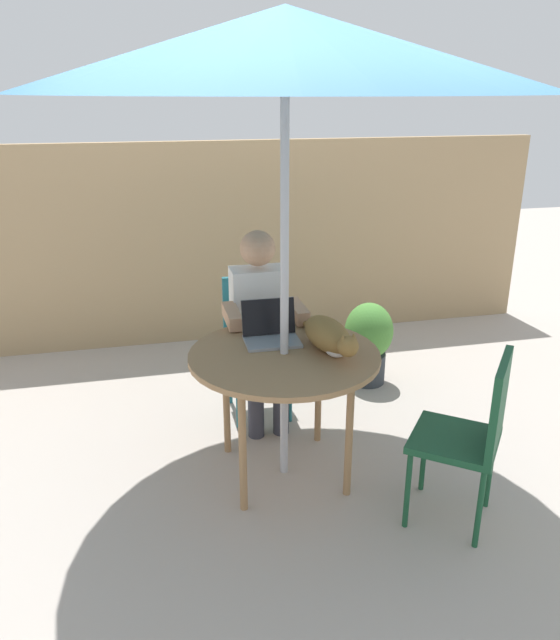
{
  "coord_description": "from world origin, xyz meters",
  "views": [
    {
      "loc": [
        -0.7,
        -2.93,
        2.05
      ],
      "look_at": [
        0.0,
        0.1,
        0.89
      ],
      "focal_mm": 34.82,
      "sensor_mm": 36.0,
      "label": 1
    }
  ],
  "objects_px": {
    "chair_empty": "(474,428)",
    "cat": "(329,336)",
    "patio_umbrella": "(285,50)",
    "laptop": "(270,329)",
    "potted_plant_near_fence": "(368,340)",
    "chair_occupied": "(256,334)",
    "patio_table": "(284,363)",
    "person_seated": "(260,318)"
  },
  "relations": [
    {
      "from": "chair_occupied",
      "to": "chair_empty",
      "type": "xyz_separation_m",
      "value": [
        0.78,
        -1.42,
        0.0
      ]
    },
    {
      "from": "laptop",
      "to": "potted_plant_near_fence",
      "type": "height_order",
      "value": "laptop"
    },
    {
      "from": "chair_occupied",
      "to": "patio_umbrella",
      "type": "bearing_deg",
      "value": -90.0
    },
    {
      "from": "chair_empty",
      "to": "cat",
      "type": "relative_size",
      "value": 1.38
    },
    {
      "from": "cat",
      "to": "patio_table",
      "type": "bearing_deg",
      "value": 173.67
    },
    {
      "from": "chair_empty",
      "to": "potted_plant_near_fence",
      "type": "bearing_deg",
      "value": 87.02
    },
    {
      "from": "chair_occupied",
      "to": "laptop",
      "type": "xyz_separation_m",
      "value": [
        -0.03,
        -0.6,
        0.26
      ]
    },
    {
      "from": "patio_umbrella",
      "to": "laptop",
      "type": "xyz_separation_m",
      "value": [
        -0.03,
        0.2,
        -1.41
      ]
    },
    {
      "from": "patio_table",
      "to": "person_seated",
      "type": "relative_size",
      "value": 0.82
    },
    {
      "from": "cat",
      "to": "potted_plant_near_fence",
      "type": "xyz_separation_m",
      "value": [
        0.63,
        1.01,
        -0.48
      ]
    },
    {
      "from": "chair_occupied",
      "to": "laptop",
      "type": "relative_size",
      "value": 2.98
    },
    {
      "from": "chair_occupied",
      "to": "chair_empty",
      "type": "height_order",
      "value": "same"
    },
    {
      "from": "patio_table",
      "to": "chair_occupied",
      "type": "bearing_deg",
      "value": 90.0
    },
    {
      "from": "patio_table",
      "to": "person_seated",
      "type": "bearing_deg",
      "value": 90.0
    },
    {
      "from": "patio_umbrella",
      "to": "person_seated",
      "type": "xyz_separation_m",
      "value": [
        -0.0,
        0.64,
        -1.51
      ]
    },
    {
      "from": "laptop",
      "to": "cat",
      "type": "xyz_separation_m",
      "value": [
        0.27,
        -0.23,
        0.02
      ]
    },
    {
      "from": "patio_table",
      "to": "cat",
      "type": "relative_size",
      "value": 1.56
    },
    {
      "from": "chair_occupied",
      "to": "cat",
      "type": "xyz_separation_m",
      "value": [
        0.24,
        -0.83,
        0.28
      ]
    },
    {
      "from": "cat",
      "to": "chair_occupied",
      "type": "bearing_deg",
      "value": 106.2
    },
    {
      "from": "patio_table",
      "to": "potted_plant_near_fence",
      "type": "relative_size",
      "value": 1.67
    },
    {
      "from": "laptop",
      "to": "potted_plant_near_fence",
      "type": "distance_m",
      "value": 1.28
    },
    {
      "from": "patio_umbrella",
      "to": "cat",
      "type": "relative_size",
      "value": 3.75
    },
    {
      "from": "chair_empty",
      "to": "laptop",
      "type": "distance_m",
      "value": 1.19
    },
    {
      "from": "patio_umbrella",
      "to": "cat",
      "type": "distance_m",
      "value": 1.41
    },
    {
      "from": "chair_empty",
      "to": "person_seated",
      "type": "height_order",
      "value": "person_seated"
    },
    {
      "from": "patio_table",
      "to": "chair_empty",
      "type": "distance_m",
      "value": 1.01
    },
    {
      "from": "chair_occupied",
      "to": "laptop",
      "type": "bearing_deg",
      "value": -93.05
    },
    {
      "from": "potted_plant_near_fence",
      "to": "cat",
      "type": "bearing_deg",
      "value": -121.77
    },
    {
      "from": "patio_umbrella",
      "to": "cat",
      "type": "height_order",
      "value": "patio_umbrella"
    },
    {
      "from": "person_seated",
      "to": "laptop",
      "type": "distance_m",
      "value": 0.45
    },
    {
      "from": "patio_table",
      "to": "patio_umbrella",
      "type": "bearing_deg",
      "value": 0.0
    },
    {
      "from": "patio_table",
      "to": "patio_umbrella",
      "type": "distance_m",
      "value": 1.54
    },
    {
      "from": "patio_umbrella",
      "to": "person_seated",
      "type": "relative_size",
      "value": 1.97
    },
    {
      "from": "patio_table",
      "to": "cat",
      "type": "xyz_separation_m",
      "value": [
        0.24,
        -0.03,
        0.14
      ]
    },
    {
      "from": "patio_table",
      "to": "person_seated",
      "type": "xyz_separation_m",
      "value": [
        -0.0,
        0.64,
        0.03
      ]
    },
    {
      "from": "patio_table",
      "to": "potted_plant_near_fence",
      "type": "xyz_separation_m",
      "value": [
        0.87,
        0.99,
        -0.34
      ]
    },
    {
      "from": "laptop",
      "to": "potted_plant_near_fence",
      "type": "bearing_deg",
      "value": 40.99
    },
    {
      "from": "chair_empty",
      "to": "patio_umbrella",
      "type": "bearing_deg",
      "value": 141.44
    },
    {
      "from": "chair_occupied",
      "to": "chair_empty",
      "type": "relative_size",
      "value": 1.0
    },
    {
      "from": "chair_empty",
      "to": "laptop",
      "type": "bearing_deg",
      "value": 134.5
    },
    {
      "from": "person_seated",
      "to": "cat",
      "type": "height_order",
      "value": "person_seated"
    },
    {
      "from": "chair_occupied",
      "to": "cat",
      "type": "bearing_deg",
      "value": -73.8
    }
  ]
}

